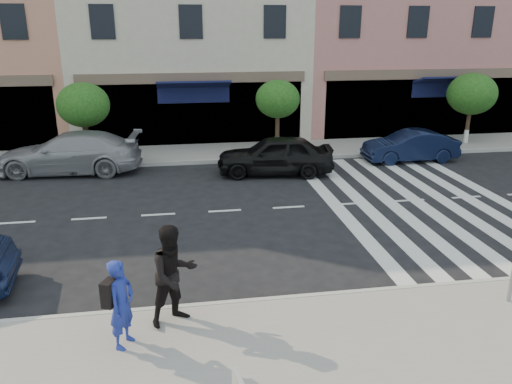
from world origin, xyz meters
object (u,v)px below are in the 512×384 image
Objects in this scene: photographer at (122,304)px; walker at (174,275)px; car_far_left at (70,153)px; car_far_mid at (275,155)px; car_far_right at (410,146)px.

photographer is 1.07m from walker.
car_far_left is 7.81m from car_far_mid.
car_far_left is at bearing 80.84° from walker.
car_far_left is 13.58m from car_far_right.
walker is 0.50× the size of car_far_right.
photographer is 0.37× the size of car_far_mid.
car_far_right is at bearing 93.06° from car_far_left.
car_far_mid is 5.97m from car_far_right.
car_far_mid is at bearing 40.10° from walker.
walker reaches higher than car_far_right.
walker reaches higher than car_far_left.
car_far_left is at bearing -93.05° from car_far_mid.
walker is at bearing -42.46° from car_far_right.
photographer is at bearing -43.40° from car_far_right.
car_far_left reaches higher than car_far_right.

